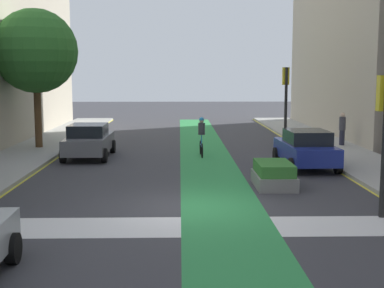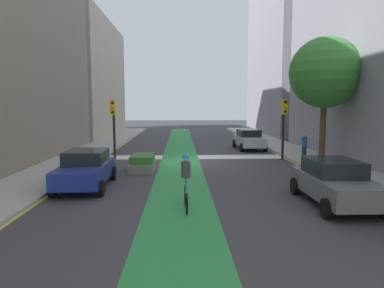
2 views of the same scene
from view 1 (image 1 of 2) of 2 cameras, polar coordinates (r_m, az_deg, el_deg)
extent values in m
plane|color=#38383D|center=(15.52, -0.11, -6.80)|extent=(120.00, 120.00, 0.00)
cube|color=#2D8C47|center=(15.56, 3.24, -6.76)|extent=(2.40, 60.00, 0.01)
cube|color=silver|center=(13.59, 0.07, -8.87)|extent=(12.00, 1.80, 0.01)
cube|color=gold|center=(15.05, 20.00, 5.16)|extent=(0.35, 0.28, 0.95)
sphere|color=#3F0A0A|center=(15.18, 19.86, 6.31)|extent=(0.20, 0.20, 0.20)
sphere|color=yellow|center=(15.18, 19.81, 5.18)|extent=(0.20, 0.20, 0.20)
sphere|color=#0C3814|center=(15.20, 19.76, 4.05)|extent=(0.20, 0.20, 0.20)
cylinder|color=black|center=(29.42, 10.06, 4.03)|extent=(0.16, 0.16, 4.22)
cube|color=gold|center=(29.57, 10.06, 7.21)|extent=(0.35, 0.28, 0.95)
sphere|color=#3F0A0A|center=(29.71, 10.02, 7.79)|extent=(0.20, 0.20, 0.20)
sphere|color=yellow|center=(29.71, 10.00, 7.21)|extent=(0.20, 0.20, 0.20)
sphere|color=#0C3814|center=(29.71, 9.99, 6.63)|extent=(0.20, 0.20, 0.20)
cube|color=navy|center=(22.40, 12.11, -0.78)|extent=(1.92, 4.25, 0.70)
cube|color=black|center=(22.13, 12.29, 0.74)|extent=(1.66, 2.05, 0.55)
cylinder|color=black|center=(23.65, 9.06, -1.13)|extent=(0.24, 0.65, 0.64)
cylinder|color=black|center=(24.09, 13.25, -1.08)|extent=(0.24, 0.65, 0.64)
cylinder|color=black|center=(20.83, 10.74, -2.34)|extent=(0.24, 0.65, 0.64)
cylinder|color=black|center=(21.32, 15.45, -2.26)|extent=(0.24, 0.65, 0.64)
cube|color=slate|center=(24.95, -11.00, 0.08)|extent=(1.80, 4.20, 0.70)
cube|color=black|center=(24.68, -11.12, 1.46)|extent=(1.60, 2.00, 0.55)
cylinder|color=black|center=(26.59, -12.37, -0.27)|extent=(0.22, 0.64, 0.64)
cylinder|color=black|center=(26.30, -8.52, -0.26)|extent=(0.22, 0.64, 0.64)
cylinder|color=black|center=(23.74, -13.72, -1.22)|extent=(0.22, 0.64, 0.64)
cylinder|color=black|center=(23.42, -9.41, -1.23)|extent=(0.22, 0.64, 0.64)
cylinder|color=black|center=(11.57, -18.71, -10.59)|extent=(0.24, 0.65, 0.64)
torus|color=black|center=(25.50, 0.93, -0.37)|extent=(0.08, 0.68, 0.68)
torus|color=black|center=(24.47, 1.09, -0.71)|extent=(0.08, 0.68, 0.68)
cylinder|color=#2672BF|center=(24.96, 1.01, -0.13)|extent=(0.08, 0.95, 0.06)
cylinder|color=#2672BF|center=(24.78, 1.03, 0.45)|extent=(0.05, 0.05, 0.50)
cylinder|color=#3F3F47|center=(24.72, 1.03, 1.65)|extent=(0.32, 0.32, 0.55)
sphere|color=beige|center=(24.68, 1.04, 2.54)|extent=(0.22, 0.22, 0.22)
sphere|color=#268CCC|center=(24.68, 1.04, 2.64)|extent=(0.23, 0.23, 0.23)
cylinder|color=#262638|center=(28.88, 15.83, 0.67)|extent=(0.28, 0.28, 0.78)
cylinder|color=#3F3F47|center=(28.81, 15.88, 2.13)|extent=(0.34, 0.34, 0.70)
sphere|color=beige|center=(28.77, 15.91, 3.04)|extent=(0.23, 0.23, 0.23)
cylinder|color=brown|center=(28.01, -16.25, 3.11)|extent=(0.36, 0.36, 3.37)
sphere|color=#2D6B28|center=(27.96, -16.49, 9.58)|extent=(4.20, 4.20, 4.20)
cube|color=slate|center=(18.44, 8.78, -3.87)|extent=(1.30, 2.17, 0.45)
cube|color=#33722D|center=(18.36, 8.81, -2.57)|extent=(1.17, 1.96, 0.40)
camera|label=2|loc=(35.99, 0.56, 6.91)|focal=32.14mm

